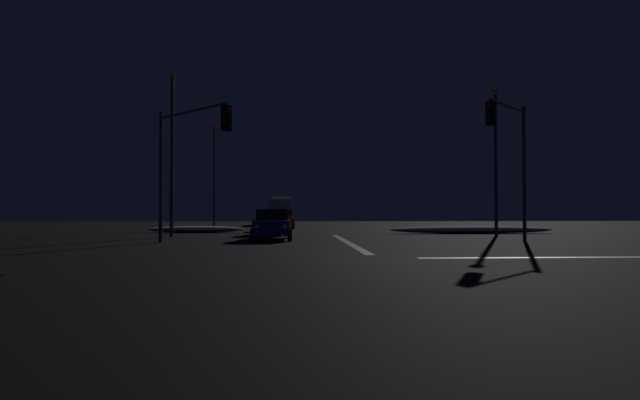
{
  "coord_description": "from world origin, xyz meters",
  "views": [
    {
      "loc": [
        -2.6,
        -15.68,
        1.45
      ],
      "look_at": [
        -1.09,
        12.03,
        2.08
      ],
      "focal_mm": 28.64,
      "sensor_mm": 36.0,
      "label": 1
    }
  ],
  "objects_px": {
    "traffic_signal_ne": "(511,145)",
    "sedan_green": "(272,222)",
    "sedan_black": "(281,218)",
    "traffic_signal_nw": "(187,147)",
    "sedan_orange": "(283,219)",
    "streetlamp_right_near": "(496,150)",
    "streetlamp_left_far": "(214,169)",
    "streetlamp_left_near": "(172,142)",
    "sedan_red": "(275,220)",
    "box_truck": "(281,209)",
    "sedan_blue": "(273,224)"
  },
  "relations": [
    {
      "from": "sedan_orange",
      "to": "streetlamp_left_near",
      "type": "xyz_separation_m",
      "value": [
        -6.11,
        -13.63,
        4.64
      ]
    },
    {
      "from": "box_truck",
      "to": "streetlamp_right_near",
      "type": "relative_size",
      "value": 0.94
    },
    {
      "from": "sedan_red",
      "to": "sedan_black",
      "type": "relative_size",
      "value": 1.0
    },
    {
      "from": "sedan_orange",
      "to": "sedan_black",
      "type": "height_order",
      "value": "same"
    },
    {
      "from": "sedan_orange",
      "to": "box_truck",
      "type": "bearing_deg",
      "value": 91.86
    },
    {
      "from": "sedan_blue",
      "to": "streetlamp_left_near",
      "type": "bearing_deg",
      "value": 151.49
    },
    {
      "from": "streetlamp_left_far",
      "to": "sedan_orange",
      "type": "bearing_deg",
      "value": -21.17
    },
    {
      "from": "sedan_red",
      "to": "sedan_orange",
      "type": "bearing_deg",
      "value": 85.26
    },
    {
      "from": "traffic_signal_nw",
      "to": "streetlamp_left_near",
      "type": "bearing_deg",
      "value": 108.3
    },
    {
      "from": "sedan_black",
      "to": "traffic_signal_nw",
      "type": "relative_size",
      "value": 0.7
    },
    {
      "from": "traffic_signal_ne",
      "to": "sedan_orange",
      "type": "bearing_deg",
      "value": 119.06
    },
    {
      "from": "box_truck",
      "to": "traffic_signal_ne",
      "type": "xyz_separation_m",
      "value": [
        11.53,
        -33.33,
        2.86
      ]
    },
    {
      "from": "sedan_red",
      "to": "traffic_signal_nw",
      "type": "distance_m",
      "value": 15.93
    },
    {
      "from": "sedan_blue",
      "to": "sedan_red",
      "type": "height_order",
      "value": "same"
    },
    {
      "from": "sedan_blue",
      "to": "sedan_black",
      "type": "xyz_separation_m",
      "value": [
        -0.11,
        23.61,
        0.0
      ]
    },
    {
      "from": "traffic_signal_nw",
      "to": "streetlamp_left_far",
      "type": "relative_size",
      "value": 0.68
    },
    {
      "from": "streetlamp_right_near",
      "to": "streetlamp_left_far",
      "type": "xyz_separation_m",
      "value": [
        -19.06,
        16.0,
        0.17
      ]
    },
    {
      "from": "sedan_green",
      "to": "sedan_black",
      "type": "height_order",
      "value": "same"
    },
    {
      "from": "traffic_signal_nw",
      "to": "sedan_black",
      "type": "bearing_deg",
      "value": 82.48
    },
    {
      "from": "sedan_blue",
      "to": "box_truck",
      "type": "distance_m",
      "value": 30.21
    },
    {
      "from": "sedan_red",
      "to": "streetlamp_right_near",
      "type": "height_order",
      "value": "streetlamp_right_near"
    },
    {
      "from": "sedan_blue",
      "to": "box_truck",
      "type": "height_order",
      "value": "box_truck"
    },
    {
      "from": "sedan_black",
      "to": "streetlamp_right_near",
      "type": "relative_size",
      "value": 0.49
    },
    {
      "from": "sedan_blue",
      "to": "streetlamp_right_near",
      "type": "relative_size",
      "value": 0.49
    },
    {
      "from": "sedan_red",
      "to": "streetlamp_right_near",
      "type": "xyz_separation_m",
      "value": [
        13.38,
        -8.42,
        4.3
      ]
    },
    {
      "from": "sedan_orange",
      "to": "traffic_signal_nw",
      "type": "distance_m",
      "value": 21.02
    },
    {
      "from": "sedan_black",
      "to": "streetlamp_left_near",
      "type": "bearing_deg",
      "value": -105.89
    },
    {
      "from": "streetlamp_left_far",
      "to": "streetlamp_right_near",
      "type": "bearing_deg",
      "value": -40.01
    },
    {
      "from": "sedan_blue",
      "to": "sedan_black",
      "type": "height_order",
      "value": "same"
    },
    {
      "from": "streetlamp_right_near",
      "to": "sedan_red",
      "type": "bearing_deg",
      "value": 147.81
    },
    {
      "from": "sedan_orange",
      "to": "traffic_signal_nw",
      "type": "xyz_separation_m",
      "value": [
        -3.89,
        -20.36,
        3.53
      ]
    },
    {
      "from": "sedan_orange",
      "to": "traffic_signal_ne",
      "type": "distance_m",
      "value": 23.16
    },
    {
      "from": "sedan_green",
      "to": "streetlamp_left_near",
      "type": "height_order",
      "value": "streetlamp_left_near"
    },
    {
      "from": "box_truck",
      "to": "streetlamp_left_far",
      "type": "xyz_separation_m",
      "value": [
        -5.68,
        -10.98,
        3.57
      ]
    },
    {
      "from": "sedan_green",
      "to": "sedan_red",
      "type": "bearing_deg",
      "value": 89.79
    },
    {
      "from": "sedan_orange",
      "to": "streetlamp_right_near",
      "type": "xyz_separation_m",
      "value": [
        12.95,
        -13.63,
        4.3
      ]
    },
    {
      "from": "sedan_green",
      "to": "traffic_signal_nw",
      "type": "distance_m",
      "value": 10.2
    },
    {
      "from": "sedan_blue",
      "to": "traffic_signal_ne",
      "type": "height_order",
      "value": "traffic_signal_ne"
    },
    {
      "from": "sedan_black",
      "to": "box_truck",
      "type": "height_order",
      "value": "box_truck"
    },
    {
      "from": "sedan_black",
      "to": "traffic_signal_nw",
      "type": "bearing_deg",
      "value": -97.52
    },
    {
      "from": "streetlamp_right_near",
      "to": "sedan_blue",
      "type": "bearing_deg",
      "value": -166.28
    },
    {
      "from": "sedan_black",
      "to": "streetlamp_right_near",
      "type": "distance_m",
      "value": 24.71
    },
    {
      "from": "sedan_green",
      "to": "sedan_black",
      "type": "xyz_separation_m",
      "value": [
        0.15,
        18.19,
        0.0
      ]
    },
    {
      "from": "sedan_blue",
      "to": "streetlamp_right_near",
      "type": "xyz_separation_m",
      "value": [
        13.15,
        3.21,
        4.3
      ]
    },
    {
      "from": "sedan_blue",
      "to": "streetlamp_left_near",
      "type": "relative_size",
      "value": 0.46
    },
    {
      "from": "streetlamp_right_near",
      "to": "streetlamp_left_far",
      "type": "distance_m",
      "value": 24.89
    },
    {
      "from": "sedan_green",
      "to": "streetlamp_left_near",
      "type": "distance_m",
      "value": 7.64
    },
    {
      "from": "traffic_signal_ne",
      "to": "sedan_green",
      "type": "bearing_deg",
      "value": 143.48
    },
    {
      "from": "streetlamp_left_near",
      "to": "streetlamp_right_near",
      "type": "bearing_deg",
      "value": 0.0
    },
    {
      "from": "streetlamp_right_near",
      "to": "streetlamp_left_far",
      "type": "height_order",
      "value": "streetlamp_left_far"
    }
  ]
}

